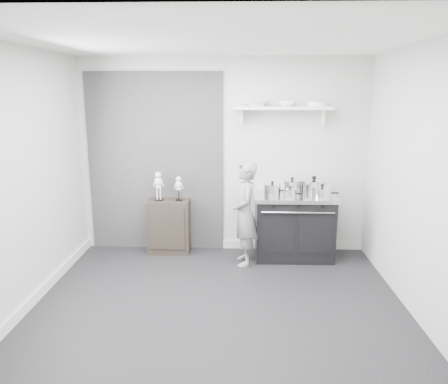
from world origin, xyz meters
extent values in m
plane|color=black|center=(0.00, 0.00, 0.00)|extent=(4.00, 4.00, 0.00)
cube|color=#B8B8B6|center=(0.00, 1.80, 1.35)|extent=(4.00, 0.02, 2.70)
cube|color=#B8B8B6|center=(0.00, -1.80, 1.35)|extent=(4.00, 0.02, 2.70)
cube|color=#B8B8B6|center=(-2.00, 0.00, 1.35)|extent=(0.02, 3.60, 2.70)
cube|color=#B8B8B6|center=(2.00, 0.00, 1.35)|extent=(0.02, 3.60, 2.70)
cube|color=silver|center=(0.00, 0.00, 2.70)|extent=(4.00, 3.60, 0.02)
cube|color=black|center=(-0.95, 1.79, 1.25)|extent=(1.90, 0.02, 2.50)
cube|color=silver|center=(1.00, 1.78, 0.06)|extent=(2.00, 0.03, 0.12)
cube|color=silver|center=(-1.98, 0.00, 0.06)|extent=(0.03, 3.60, 0.12)
cube|color=silver|center=(0.80, 1.67, 2.02)|extent=(1.30, 0.26, 0.04)
cube|color=silver|center=(0.25, 1.74, 1.90)|extent=(0.03, 0.12, 0.20)
cube|color=silver|center=(1.35, 1.74, 1.90)|extent=(0.03, 0.12, 0.20)
cube|color=black|center=(0.97, 1.48, 0.42)|extent=(1.04, 0.62, 0.83)
cube|color=silver|center=(0.97, 1.48, 0.86)|extent=(1.10, 0.66, 0.05)
cube|color=black|center=(0.73, 1.17, 0.44)|extent=(0.44, 0.02, 0.54)
cube|color=black|center=(1.22, 1.17, 0.44)|extent=(0.44, 0.02, 0.54)
cylinder|color=silver|center=(0.97, 1.14, 0.73)|extent=(0.93, 0.02, 0.02)
cylinder|color=black|center=(0.66, 1.15, 0.81)|extent=(0.04, 0.03, 0.04)
cylinder|color=black|center=(0.97, 1.15, 0.81)|extent=(0.04, 0.03, 0.04)
cylinder|color=black|center=(1.29, 1.15, 0.81)|extent=(0.04, 0.03, 0.04)
cube|color=black|center=(-0.76, 1.61, 0.38)|extent=(0.58, 0.34, 0.75)
imported|color=gray|center=(0.30, 1.21, 0.69)|extent=(0.37, 0.53, 1.37)
cylinder|color=silver|center=(0.66, 1.39, 0.96)|extent=(0.22, 0.22, 0.15)
cylinder|color=silver|center=(0.66, 1.39, 1.04)|extent=(0.23, 0.23, 0.02)
sphere|color=black|center=(0.66, 1.39, 1.07)|extent=(0.04, 0.04, 0.04)
cylinder|color=black|center=(0.81, 1.39, 0.96)|extent=(0.10, 0.02, 0.02)
cylinder|color=silver|center=(0.94, 1.58, 0.96)|extent=(0.25, 0.25, 0.16)
cylinder|color=silver|center=(0.94, 1.58, 1.05)|extent=(0.25, 0.25, 0.02)
sphere|color=black|center=(0.94, 1.58, 1.08)|extent=(0.04, 0.04, 0.04)
cylinder|color=black|center=(1.11, 1.58, 0.96)|extent=(0.10, 0.02, 0.02)
cylinder|color=silver|center=(1.23, 1.55, 0.97)|extent=(0.33, 0.33, 0.17)
cylinder|color=silver|center=(1.23, 1.55, 1.06)|extent=(0.34, 0.34, 0.02)
sphere|color=black|center=(1.23, 1.55, 1.10)|extent=(0.06, 0.06, 0.06)
cylinder|color=black|center=(1.44, 1.55, 0.97)|extent=(0.10, 0.02, 0.02)
cylinder|color=silver|center=(1.30, 1.32, 0.94)|extent=(0.25, 0.25, 0.12)
cylinder|color=silver|center=(1.30, 1.32, 1.01)|extent=(0.26, 0.26, 0.02)
sphere|color=black|center=(1.30, 1.32, 1.04)|extent=(0.05, 0.05, 0.05)
cylinder|color=black|center=(1.47, 1.32, 0.94)|extent=(0.10, 0.02, 0.02)
cylinder|color=silver|center=(0.89, 1.32, 0.93)|extent=(0.17, 0.17, 0.10)
cylinder|color=silver|center=(0.89, 1.32, 0.99)|extent=(0.17, 0.17, 0.01)
sphere|color=black|center=(0.89, 1.32, 1.01)|extent=(0.03, 0.03, 0.03)
cylinder|color=black|center=(1.01, 1.32, 0.93)|extent=(0.10, 0.02, 0.02)
imported|color=white|center=(0.44, 1.67, 2.08)|extent=(0.32, 0.32, 0.08)
imported|color=white|center=(0.84, 1.67, 2.08)|extent=(0.23, 0.23, 0.07)
cylinder|color=white|center=(1.25, 1.67, 2.07)|extent=(0.27, 0.27, 0.06)
camera|label=1|loc=(0.20, -4.25, 2.25)|focal=35.00mm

